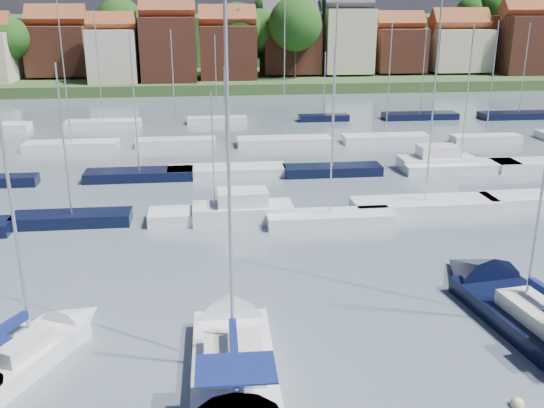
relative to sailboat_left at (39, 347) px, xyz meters
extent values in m
plane|color=#485962|center=(15.27, 36.22, -0.37)|extent=(260.00, 260.00, 0.00)
cube|color=white|center=(-0.38, -0.75, -0.12)|extent=(4.74, 6.22, 1.20)
cone|color=white|center=(1.24, 2.47, -0.12)|extent=(3.40, 3.58, 2.40)
cube|color=beige|center=(-0.56, -1.10, 0.83)|extent=(2.58, 2.90, 0.70)
cylinder|color=#B2B2B7|center=(-0.20, -0.39, 5.81)|extent=(0.14, 0.14, 10.67)
cube|color=white|center=(8.31, -2.52, -0.12)|extent=(3.50, 8.11, 1.20)
cone|color=white|center=(8.40, 2.52, -0.12)|extent=(3.42, 3.97, 3.35)
cube|color=beige|center=(8.30, -3.07, 0.83)|extent=(2.41, 3.40, 0.70)
cylinder|color=#B2B2B7|center=(8.32, -1.96, 7.94)|extent=(0.14, 0.14, 14.91)
cylinder|color=#B2B2B7|center=(8.28, -4.19, 1.68)|extent=(0.18, 4.47, 0.10)
cube|color=navy|center=(8.28, -4.19, 1.83)|extent=(0.38, 4.25, 0.35)
cube|color=navy|center=(8.25, -5.65, 1.98)|extent=(2.89, 2.06, 0.08)
cube|color=black|center=(22.50, -0.22, -0.12)|extent=(4.79, 9.25, 1.20)
cone|color=black|center=(21.79, 5.27, -0.12)|extent=(4.21, 4.74, 3.69)
cube|color=beige|center=(22.58, -0.83, 0.83)|extent=(3.03, 3.99, 0.70)
sphere|color=beige|center=(18.90, -5.78, -0.37)|extent=(0.52, 0.52, 0.52)
sphere|color=beige|center=(20.66, 2.49, -0.37)|extent=(0.53, 0.53, 0.53)
cube|color=black|center=(-1.84, 16.76, -0.02)|extent=(8.01, 2.24, 1.00)
cylinder|color=#B2B2B7|center=(-1.84, 16.76, 5.56)|extent=(0.12, 0.12, 10.16)
cube|color=white|center=(8.00, 16.42, -0.02)|extent=(9.22, 2.58, 1.00)
cylinder|color=#B2B2B7|center=(8.00, 16.42, 4.57)|extent=(0.12, 0.12, 8.18)
cube|color=white|center=(15.90, 14.82, -0.02)|extent=(8.78, 2.46, 1.00)
cylinder|color=#B2B2B7|center=(15.90, 14.82, 6.01)|extent=(0.12, 0.12, 11.06)
cube|color=white|center=(23.50, 16.88, -0.02)|extent=(10.79, 3.02, 1.00)
cylinder|color=#B2B2B7|center=(23.50, 16.88, 7.92)|extent=(0.12, 0.12, 14.87)
cube|color=white|center=(9.96, 16.22, 0.13)|extent=(7.00, 2.60, 1.40)
cube|color=white|center=(9.96, 16.22, 1.23)|extent=(3.50, 2.20, 1.30)
cube|color=black|center=(1.72, 27.85, -0.02)|extent=(9.30, 2.60, 1.00)
cylinder|color=#B2B2B7|center=(1.72, 27.85, 6.22)|extent=(0.12, 0.12, 11.48)
cube|color=white|center=(9.33, 28.23, -0.02)|extent=(10.40, 2.91, 1.00)
cylinder|color=#B2B2B7|center=(9.33, 28.23, 4.87)|extent=(0.12, 0.12, 8.77)
cube|color=black|center=(18.75, 27.50, -0.02)|extent=(8.80, 2.46, 1.00)
cylinder|color=#B2B2B7|center=(18.75, 27.50, 7.65)|extent=(0.12, 0.12, 14.33)
cube|color=white|center=(30.67, 27.38, -0.02)|extent=(10.73, 3.00, 1.00)
cylinder|color=#B2B2B7|center=(30.67, 27.38, 6.55)|extent=(0.12, 0.12, 12.14)
cube|color=white|center=(28.73, 28.22, 0.13)|extent=(7.00, 2.60, 1.40)
cube|color=white|center=(28.73, 28.22, 1.23)|extent=(3.50, 2.20, 1.30)
cube|color=white|center=(-6.44, 40.43, -0.02)|extent=(9.71, 2.72, 1.00)
cylinder|color=#B2B2B7|center=(-6.44, 40.43, 7.92)|extent=(0.12, 0.12, 14.88)
cube|color=white|center=(4.44, 40.72, -0.02)|extent=(8.49, 2.38, 1.00)
cylinder|color=#B2B2B7|center=(4.44, 40.72, 6.14)|extent=(0.12, 0.12, 11.31)
cube|color=white|center=(16.06, 39.99, -0.02)|extent=(10.16, 2.85, 1.00)
cylinder|color=#B2B2B7|center=(16.06, 39.99, 7.78)|extent=(0.12, 0.12, 14.59)
cube|color=white|center=(27.44, 40.11, -0.02)|extent=(9.53, 2.67, 1.00)
cylinder|color=#B2B2B7|center=(27.44, 40.11, 6.44)|extent=(0.12, 0.12, 11.91)
cube|color=white|center=(38.43, 38.72, -0.02)|extent=(7.62, 2.13, 1.00)
cylinder|color=#B2B2B7|center=(38.43, 38.72, 6.55)|extent=(0.12, 0.12, 12.13)
cube|color=white|center=(-4.99, 52.77, -0.02)|extent=(9.24, 2.59, 1.00)
cylinder|color=#B2B2B7|center=(-4.99, 52.77, 7.06)|extent=(0.12, 0.12, 13.17)
cube|color=white|center=(9.19, 53.52, -0.02)|extent=(7.57, 2.12, 1.00)
cylinder|color=#B2B2B7|center=(9.19, 53.52, 5.60)|extent=(0.12, 0.12, 10.24)
cube|color=black|center=(23.16, 53.69, -0.02)|extent=(6.58, 1.84, 1.00)
cylinder|color=#B2B2B7|center=(23.16, 53.69, 4.49)|extent=(0.12, 0.12, 8.01)
cube|color=black|center=(36.21, 53.62, -0.02)|extent=(9.92, 2.78, 1.00)
cylinder|color=#B2B2B7|center=(36.21, 53.62, 5.94)|extent=(0.12, 0.12, 10.92)
cube|color=black|center=(49.55, 52.58, -0.02)|extent=(10.55, 2.95, 1.00)
cylinder|color=#B2B2B7|center=(49.55, 52.58, 6.24)|extent=(0.12, 0.12, 11.51)
cube|color=#3C562B|center=(15.27, 113.22, -0.07)|extent=(200.00, 70.00, 3.00)
cube|color=#3C562B|center=(15.27, 138.22, 4.63)|extent=(200.00, 60.00, 14.00)
cube|color=brown|center=(-18.38, 94.00, 6.20)|extent=(10.37, 9.97, 8.73)
cube|color=brown|center=(-18.38, 94.00, 11.83)|extent=(10.57, 5.13, 5.13)
cube|color=beige|center=(-7.47, 85.22, 5.71)|extent=(8.09, 8.80, 8.96)
cube|color=brown|center=(-7.47, 85.22, 11.18)|extent=(8.25, 4.00, 4.00)
cube|color=brown|center=(1.92, 86.15, 6.72)|extent=(9.36, 10.17, 10.97)
cube|color=brown|center=(1.92, 86.15, 13.35)|extent=(9.54, 4.63, 4.63)
cube|color=brown|center=(12.23, 87.86, 5.94)|extent=(9.90, 8.56, 9.42)
cube|color=brown|center=(12.23, 87.86, 11.87)|extent=(10.10, 4.90, 4.90)
cube|color=brown|center=(24.37, 92.86, 6.58)|extent=(10.59, 8.93, 9.49)
cube|color=#383A42|center=(24.37, 92.86, 12.62)|extent=(10.80, 5.24, 5.24)
cube|color=beige|center=(34.98, 92.01, 7.66)|extent=(9.01, 8.61, 11.65)
cube|color=#383A42|center=(34.98, 92.01, 14.58)|extent=(9.19, 4.46, 4.46)
cube|color=brown|center=(45.44, 93.21, 5.83)|extent=(9.10, 9.34, 8.00)
cube|color=brown|center=(45.44, 93.21, 10.95)|extent=(9.28, 4.50, 4.50)
cube|color=beige|center=(57.22, 92.81, 5.77)|extent=(10.86, 9.59, 7.88)
cube|color=brown|center=(57.22, 92.81, 11.04)|extent=(11.07, 5.37, 5.37)
cube|color=brown|center=(69.03, 90.13, 6.72)|extent=(9.18, 9.96, 10.97)
cube|color=brown|center=(69.03, 90.13, 13.33)|extent=(9.36, 4.54, 4.54)
cylinder|color=#382619|center=(72.05, 111.72, 8.14)|extent=(0.50, 0.50, 4.47)
sphere|color=#2A5019|center=(72.05, 111.72, 14.21)|extent=(8.18, 8.18, 8.18)
cylinder|color=#382619|center=(18.73, 92.14, 3.46)|extent=(0.50, 0.50, 4.46)
sphere|color=#2A5019|center=(18.73, 92.14, 9.51)|extent=(8.15, 8.15, 8.15)
cylinder|color=#382619|center=(30.49, 109.89, 8.21)|extent=(0.50, 0.50, 5.15)
sphere|color=#2A5019|center=(30.49, 109.89, 15.19)|extent=(9.41, 9.41, 9.41)
cylinder|color=#382619|center=(1.73, 112.53, 8.31)|extent=(0.50, 0.50, 4.56)
sphere|color=#2A5019|center=(1.73, 112.53, 14.50)|extent=(8.34, 8.34, 8.34)
cylinder|color=#382619|center=(-7.96, 101.46, 3.81)|extent=(0.50, 0.50, 5.15)
sphere|color=#2A5019|center=(-7.96, 101.46, 10.80)|extent=(9.42, 9.42, 9.42)
cylinder|color=#382619|center=(-23.40, 103.53, 6.39)|extent=(0.50, 0.50, 3.42)
sphere|color=#2A5019|center=(-23.40, 103.53, 11.03)|extent=(6.26, 6.26, 6.26)
cylinder|color=#382619|center=(29.03, 100.92, 3.12)|extent=(0.50, 0.50, 3.77)
sphere|color=#2A5019|center=(29.03, 100.92, 8.23)|extent=(6.89, 6.89, 6.89)
cylinder|color=#382619|center=(24.32, 87.16, 3.84)|extent=(0.50, 0.50, 5.21)
sphere|color=#2A5019|center=(24.32, 87.16, 10.91)|extent=(9.53, 9.53, 9.53)
cylinder|color=#382619|center=(77.20, 97.84, 2.72)|extent=(0.50, 0.50, 2.97)
sphere|color=#2A5019|center=(77.20, 97.84, 6.75)|extent=(5.44, 5.44, 5.44)
cylinder|color=#382619|center=(14.12, 89.97, 3.65)|extent=(0.50, 0.50, 4.84)
sphere|color=#2A5019|center=(14.12, 89.97, 10.22)|extent=(8.85, 8.85, 8.85)
cylinder|color=#382619|center=(67.95, 111.93, 7.80)|extent=(0.50, 0.50, 3.72)
sphere|color=#2A5019|center=(67.95, 111.93, 12.84)|extent=(6.80, 6.80, 6.80)
cylinder|color=#382619|center=(69.32, 90.34, 3.26)|extent=(0.50, 0.50, 4.05)
sphere|color=#2A5019|center=(69.32, 90.34, 8.75)|extent=(7.40, 7.40, 7.40)
cylinder|color=#382619|center=(-25.69, 89.01, 3.23)|extent=(0.50, 0.50, 4.00)
sphere|color=#2A5019|center=(-25.69, 89.01, 8.67)|extent=(7.32, 7.32, 7.32)
cylinder|color=#382619|center=(22.11, 109.51, 7.54)|extent=(0.50, 0.50, 3.93)
sphere|color=#2A5019|center=(22.11, 109.51, 12.88)|extent=(7.19, 7.19, 7.19)
cylinder|color=#382619|center=(45.92, 96.39, 3.14)|extent=(0.50, 0.50, 3.82)
sphere|color=#2A5019|center=(45.92, 96.39, 8.33)|extent=(6.99, 6.99, 6.99)
cylinder|color=#382619|center=(-2.17, 89.34, 2.97)|extent=(0.50, 0.50, 3.48)
sphere|color=#2A5019|center=(-2.17, 89.34, 7.70)|extent=(6.37, 6.37, 6.37)
cylinder|color=#382619|center=(72.78, 99.02, 2.72)|extent=(0.50, 0.50, 2.99)
sphere|color=#2A5019|center=(72.78, 99.02, 6.78)|extent=(5.46, 5.46, 5.46)
cylinder|color=#382619|center=(18.88, 95.26, 2.86)|extent=(0.50, 0.50, 3.25)
sphere|color=#2A5019|center=(18.88, 95.26, 7.26)|extent=(5.94, 5.94, 5.94)
cylinder|color=#382619|center=(12.22, 96.95, 2.72)|extent=(0.50, 0.50, 2.98)
sphere|color=#2A5019|center=(12.22, 96.95, 6.77)|extent=(5.46, 5.46, 5.46)
cylinder|color=#382619|center=(79.93, 117.96, 8.99)|extent=(0.50, 0.50, 4.29)
sphere|color=#2A5019|center=(79.93, 117.96, 14.81)|extent=(7.84, 7.84, 7.84)
camera|label=1|loc=(7.43, -24.03, 14.13)|focal=40.00mm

